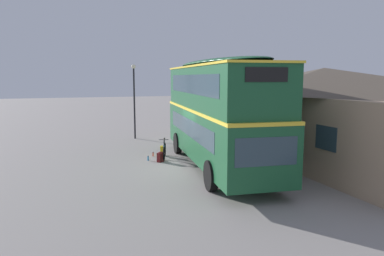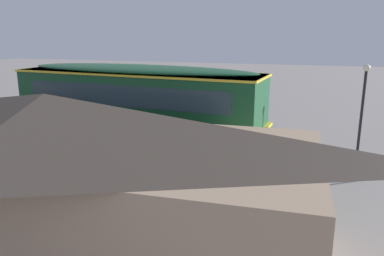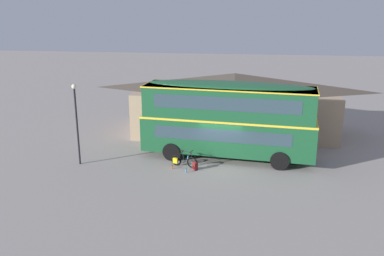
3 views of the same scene
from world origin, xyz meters
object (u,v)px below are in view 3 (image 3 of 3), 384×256
(touring_bicycle, at_px, (183,161))
(water_bottle_red_squeeze, at_px, (172,167))
(backpack_on_ground, at_px, (195,166))
(water_bottle_blue_sports, at_px, (186,171))
(double_decker_bus, at_px, (228,117))
(street_lamp, at_px, (76,116))

(touring_bicycle, relative_size, water_bottle_red_squeeze, 7.56)
(backpack_on_ground, relative_size, water_bottle_blue_sports, 2.08)
(double_decker_bus, relative_size, backpack_on_ground, 21.66)
(touring_bicycle, xyz_separation_m, water_bottle_blue_sports, (0.32, -0.88, -0.26))
(double_decker_bus, relative_size, water_bottle_blue_sports, 45.02)
(water_bottle_red_squeeze, bearing_deg, double_decker_bus, 36.58)
(double_decker_bus, xyz_separation_m, water_bottle_blue_sports, (-2.17, -2.70, -2.53))
(backpack_on_ground, xyz_separation_m, water_bottle_red_squeeze, (-1.33, -0.08, -0.15))
(double_decker_bus, distance_m, water_bottle_red_squeeze, 4.57)
(double_decker_bus, distance_m, street_lamp, 8.98)
(street_lamp, bearing_deg, water_bottle_blue_sports, -4.04)
(double_decker_bus, distance_m, water_bottle_blue_sports, 4.29)
(double_decker_bus, relative_size, water_bottle_red_squeeze, 48.23)
(double_decker_bus, xyz_separation_m, touring_bicycle, (-2.49, -1.82, -2.27))
(backpack_on_ground, height_order, street_lamp, street_lamp)
(street_lamp, bearing_deg, double_decker_bus, 14.46)
(backpack_on_ground, bearing_deg, water_bottle_red_squeeze, -176.70)
(water_bottle_blue_sports, relative_size, street_lamp, 0.05)
(touring_bicycle, relative_size, water_bottle_blue_sports, 7.06)
(backpack_on_ground, height_order, water_bottle_blue_sports, backpack_on_ground)
(double_decker_bus, xyz_separation_m, water_bottle_red_squeeze, (-3.05, -2.27, -2.54))
(touring_bicycle, distance_m, backpack_on_ground, 0.86)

